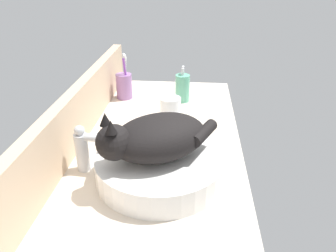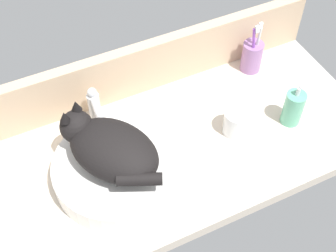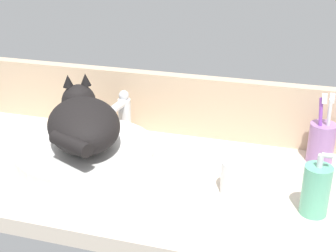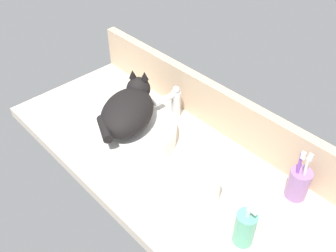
% 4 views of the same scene
% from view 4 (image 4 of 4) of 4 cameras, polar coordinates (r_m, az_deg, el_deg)
% --- Properties ---
extents(ground_plane, '(1.24, 0.53, 0.04)m').
position_cam_4_polar(ground_plane, '(1.30, -0.48, -5.25)').
color(ground_plane, beige).
extents(backsplash_panel, '(1.24, 0.04, 0.17)m').
position_cam_4_polar(backsplash_panel, '(1.37, 7.16, 3.04)').
color(backsplash_panel, '#CCAD8C').
rests_on(backsplash_panel, ground_plane).
extents(sink_basin, '(0.34, 0.34, 0.07)m').
position_cam_4_polar(sink_basin, '(1.34, -5.94, -0.84)').
color(sink_basin, white).
rests_on(sink_basin, ground_plane).
extents(cat, '(0.28, 0.30, 0.14)m').
position_cam_4_polar(cat, '(1.29, -6.04, 2.59)').
color(cat, black).
rests_on(cat, sink_basin).
extents(faucet, '(0.04, 0.12, 0.14)m').
position_cam_4_polar(faucet, '(1.40, 0.86, 3.78)').
color(faucet, silver).
rests_on(faucet, ground_plane).
extents(soap_dispenser, '(0.06, 0.06, 0.14)m').
position_cam_4_polar(soap_dispenser, '(1.06, 11.63, -14.97)').
color(soap_dispenser, '#60B793').
rests_on(soap_dispenser, ground_plane).
extents(toothbrush_cup, '(0.07, 0.07, 0.19)m').
position_cam_4_polar(toothbrush_cup, '(1.20, 19.25, -8.22)').
color(toothbrush_cup, '#996BA8').
rests_on(toothbrush_cup, ground_plane).
extents(water_glass, '(0.08, 0.08, 0.08)m').
position_cam_4_polar(water_glass, '(1.15, 5.97, -9.71)').
color(water_glass, white).
rests_on(water_glass, ground_plane).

